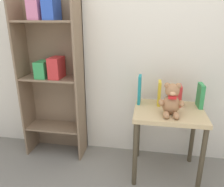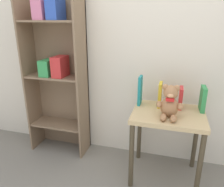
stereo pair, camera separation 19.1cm
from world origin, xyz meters
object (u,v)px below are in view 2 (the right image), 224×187
Objects in this scene: teddy_bear at (170,103)px; book_standing_green at (203,99)px; book_standing_yellow at (160,95)px; book_standing_red at (181,98)px; display_table at (168,124)px; bookshelf_side at (56,66)px; book_standing_teal at (140,90)px.

book_standing_green is at bearing 39.00° from teddy_bear.
teddy_bear is 0.22m from book_standing_yellow.
book_standing_red is (0.08, 0.22, -0.03)m from teddy_bear.
book_standing_yellow is 1.04× the size of book_standing_green.
display_table is at bearing 90.82° from teddy_bear.
bookshelf_side reaches higher than teddy_bear.
book_standing_teal is (-0.26, 0.21, 0.01)m from teddy_bear.
book_standing_teal is (-0.26, 0.12, 0.23)m from display_table.
bookshelf_side reaches higher than display_table.
book_standing_yellow is at bearing 113.05° from teddy_bear.
bookshelf_side is at bearing 175.43° from book_standing_green.
book_standing_teal is 0.35m from book_standing_red.
book_standing_teal is at bearing 141.66° from teddy_bear.
teddy_bear is at bearing -66.24° from book_standing_yellow.
book_standing_green is (0.26, 0.21, -0.02)m from teddy_bear.
book_standing_yellow is (-0.09, 0.21, -0.01)m from teddy_bear.
book_standing_red is (0.34, 0.01, -0.04)m from book_standing_teal.
book_standing_yellow is 0.17m from book_standing_red.
book_standing_teal reaches higher than book_standing_red.
bookshelf_side is at bearing 166.03° from teddy_bear.
book_standing_teal is 1.25× the size of book_standing_green.
book_standing_teal is at bearing -177.92° from book_standing_red.
teddy_bear is (0.00, -0.09, 0.22)m from display_table.
display_table is 2.43× the size of book_standing_teal.
teddy_bear is 1.28× the size of book_standing_green.
book_standing_green is (1.36, -0.07, -0.18)m from bookshelf_side.
bookshelf_side reaches higher than book_standing_red.
book_standing_red is (0.09, 0.13, 0.19)m from display_table.
teddy_bear is 0.33m from book_standing_green.
display_table is at bearing -53.38° from book_standing_yellow.
display_table is at bearing -123.17° from book_standing_red.
teddy_bear is at bearing -111.41° from book_standing_red.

